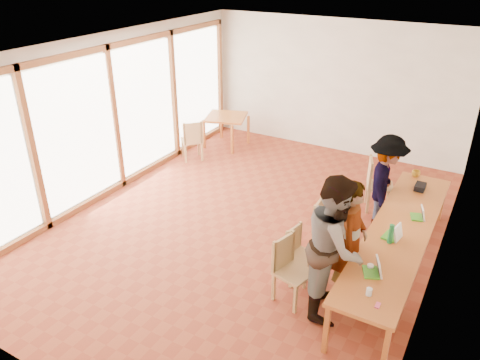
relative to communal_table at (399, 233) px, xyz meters
The scene contains 25 objects.
ground 2.60m from the communal_table, behind, with size 8.00×8.00×0.00m, color brown.
wall_back 4.93m from the communal_table, 120.92° to the left, with size 6.00×0.10×3.00m, color white.
wall_front 4.64m from the communal_table, 123.16° to the right, with size 6.00×0.10×3.00m, color white.
wall_right 0.96m from the communal_table, 19.15° to the left, with size 0.10×8.00×3.00m, color white.
window_wall 5.52m from the communal_table, behind, with size 0.10×8.00×3.00m, color white.
ceiling 3.41m from the communal_table, behind, with size 6.00×8.00×0.04m, color white.
communal_table is the anchor object (origin of this frame).
side_table 5.66m from the communal_table, 147.07° to the left, with size 0.90×0.90×0.75m.
chair_near 1.70m from the communal_table, 132.52° to the right, with size 0.53×0.53×0.49m.
chair_mid 1.45m from the communal_table, 147.53° to the right, with size 0.44×0.44×0.43m.
chair_far 1.15m from the communal_table, behind, with size 0.42×0.42×0.47m.
chair_empty 1.94m from the communal_table, 114.91° to the left, with size 0.58×0.58×0.52m.
chair_spare 5.29m from the communal_table, 158.67° to the left, with size 0.62×0.62×0.50m.
person_near 0.97m from the communal_table, 119.92° to the right, with size 0.64×0.42×1.76m, color gray.
person_mid 1.31m from the communal_table, 116.57° to the right, with size 0.94×0.73×1.93m, color gray.
person_far 1.31m from the communal_table, 113.62° to the left, with size 1.08×0.62×1.67m, color gray.
laptop_near 1.17m from the communal_table, 92.20° to the right, with size 0.30×0.31×0.21m.
laptop_mid 0.28m from the communal_table, 96.22° to the right, with size 0.25×0.28×0.21m.
laptop_far 0.51m from the communal_table, 70.09° to the left, with size 0.25×0.26×0.19m.
yellow_mug 1.90m from the communal_table, 94.97° to the left, with size 0.14×0.14×0.11m, color gold.
green_bottle 0.45m from the communal_table, 97.01° to the right, with size 0.07×0.07×0.28m, color #1D7F41.
clear_glass 1.60m from the communal_table, 89.70° to the right, with size 0.07×0.07×0.09m, color silver.
condiment_cup 1.11m from the communal_table, 95.95° to the right, with size 0.08×0.08×0.06m, color white.
pink_phone 1.74m from the communal_table, 85.14° to the right, with size 0.05×0.10×0.01m, color #E54D78.
black_pouch 1.43m from the communal_table, 90.15° to the left, with size 0.16×0.26×0.09m, color black.
Camera 1 is at (3.32, -6.16, 4.30)m, focal length 35.00 mm.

